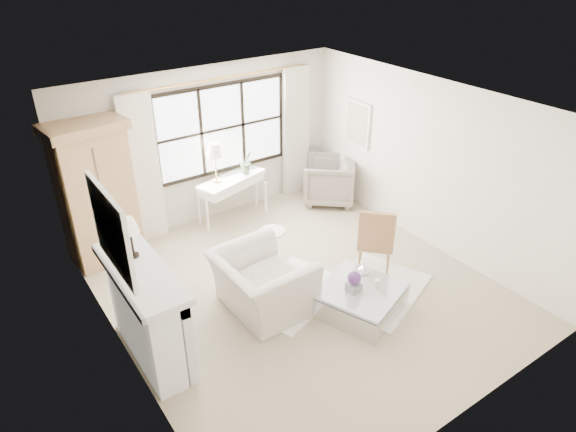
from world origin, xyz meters
name	(u,v)px	position (x,y,z in m)	size (l,w,h in m)	color
floor	(301,290)	(0.00, 0.00, 0.00)	(5.50, 5.50, 0.00)	tan
ceiling	(304,109)	(0.00, 0.00, 2.70)	(5.50, 5.50, 0.00)	silver
wall_back	(207,146)	(0.00, 2.75, 1.35)	(5.00, 5.00, 0.00)	beige
wall_front	(475,321)	(0.00, -2.75, 1.35)	(5.00, 5.00, 0.00)	white
wall_left	(116,270)	(-2.50, 0.00, 1.35)	(5.50, 5.50, 0.00)	white
wall_right	(431,165)	(2.50, 0.00, 1.35)	(5.50, 5.50, 0.00)	white
window_pane	(222,129)	(0.30, 2.73, 1.60)	(2.40, 0.02, 1.50)	white
window_frame	(223,129)	(0.30, 2.72, 1.60)	(2.50, 0.04, 1.50)	black
curtain_rod	(221,78)	(0.30, 2.67, 2.47)	(0.04, 0.04, 3.30)	#B5823E
curtain_left	(143,170)	(-1.20, 2.65, 1.24)	(0.55, 0.10, 2.47)	silver
curtain_right	(296,133)	(1.80, 2.65, 1.24)	(0.55, 0.10, 2.47)	beige
fireplace	(145,313)	(-2.27, 0.00, 0.65)	(0.58, 1.66, 1.26)	silver
mirror_frame	(111,231)	(-2.47, 0.00, 1.84)	(0.05, 1.15, 0.95)	white
mirror_glass	(114,230)	(-2.44, 0.00, 1.84)	(0.02, 1.00, 0.80)	silver
art_frame	(358,124)	(2.47, 1.70, 1.55)	(0.04, 0.62, 0.82)	white
art_canvas	(357,124)	(2.45, 1.70, 1.55)	(0.01, 0.52, 0.72)	beige
mantel_lamp	(129,227)	(-2.20, 0.29, 1.65)	(0.22, 0.22, 0.51)	black
armoire	(96,193)	(-2.01, 2.46, 1.14)	(1.20, 0.83, 2.24)	tan
console_table	(233,198)	(0.26, 2.43, 0.40)	(1.37, 0.80, 0.80)	white
console_lamp	(215,151)	(-0.02, 2.44, 1.36)	(0.28, 0.28, 0.69)	#B17F3D
orchid_plant	(247,162)	(0.59, 2.45, 1.01)	(0.23, 0.19, 0.42)	#536F4A
side_table	(273,240)	(0.13, 0.93, 0.33)	(0.40, 0.40, 0.51)	white
rug_left	(292,293)	(-0.16, 0.01, 0.01)	(1.51, 1.07, 0.03)	white
rug_right	(376,290)	(0.88, -0.63, 0.01)	(1.51, 1.13, 0.03)	white
club_armchair	(262,283)	(-0.66, -0.01, 0.41)	(1.26, 1.10, 0.82)	beige
wingback_chair	(329,180)	(2.10, 1.98, 0.43)	(0.91, 0.94, 0.85)	gray
french_chair	(374,252)	(1.21, -0.21, 0.31)	(0.68, 0.68, 1.08)	#B07B4A
coffee_table	(360,300)	(0.37, -0.83, 0.18)	(1.29, 1.29, 0.38)	silver
planter_box	(354,287)	(0.26, -0.82, 0.44)	(0.17, 0.17, 0.13)	gray
planter_flowers	(354,278)	(0.26, -0.82, 0.59)	(0.18, 0.18, 0.18)	#502A69
pillar_candle	(377,284)	(0.57, -0.93, 0.44)	(0.08, 0.08, 0.12)	beige
coffee_vase	(364,269)	(0.63, -0.60, 0.47)	(0.16, 0.16, 0.17)	white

